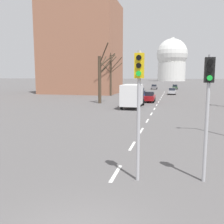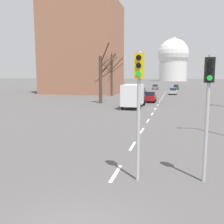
# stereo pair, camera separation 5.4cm
# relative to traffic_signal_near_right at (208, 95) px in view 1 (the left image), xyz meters

# --- Properties ---
(lane_stripe_0) EXTENTS (0.16, 2.00, 0.01)m
(lane_stripe_0) POSITION_rel_traffic_signal_near_right_xyz_m (-3.66, -0.04, -3.53)
(lane_stripe_0) COLOR silver
(lane_stripe_0) RESTS_ON ground_plane
(lane_stripe_1) EXTENTS (0.16, 2.00, 0.01)m
(lane_stripe_1) POSITION_rel_traffic_signal_near_right_xyz_m (-3.66, 4.46, -3.53)
(lane_stripe_1) COLOR silver
(lane_stripe_1) RESTS_ON ground_plane
(lane_stripe_2) EXTENTS (0.16, 2.00, 0.01)m
(lane_stripe_2) POSITION_rel_traffic_signal_near_right_xyz_m (-3.66, 8.96, -3.53)
(lane_stripe_2) COLOR silver
(lane_stripe_2) RESTS_ON ground_plane
(lane_stripe_3) EXTENTS (0.16, 2.00, 0.01)m
(lane_stripe_3) POSITION_rel_traffic_signal_near_right_xyz_m (-3.66, 13.46, -3.53)
(lane_stripe_3) COLOR silver
(lane_stripe_3) RESTS_ON ground_plane
(lane_stripe_4) EXTENTS (0.16, 2.00, 0.01)m
(lane_stripe_4) POSITION_rel_traffic_signal_near_right_xyz_m (-3.66, 17.96, -3.53)
(lane_stripe_4) COLOR silver
(lane_stripe_4) RESTS_ON ground_plane
(lane_stripe_5) EXTENTS (0.16, 2.00, 0.01)m
(lane_stripe_5) POSITION_rel_traffic_signal_near_right_xyz_m (-3.66, 22.46, -3.53)
(lane_stripe_5) COLOR silver
(lane_stripe_5) RESTS_ON ground_plane
(lane_stripe_6) EXTENTS (0.16, 2.00, 0.01)m
(lane_stripe_6) POSITION_rel_traffic_signal_near_right_xyz_m (-3.66, 26.96, -3.53)
(lane_stripe_6) COLOR silver
(lane_stripe_6) RESTS_ON ground_plane
(lane_stripe_7) EXTENTS (0.16, 2.00, 0.01)m
(lane_stripe_7) POSITION_rel_traffic_signal_near_right_xyz_m (-3.66, 31.46, -3.53)
(lane_stripe_7) COLOR silver
(lane_stripe_7) RESTS_ON ground_plane
(lane_stripe_8) EXTENTS (0.16, 2.00, 0.01)m
(lane_stripe_8) POSITION_rel_traffic_signal_near_right_xyz_m (-3.66, 35.96, -3.53)
(lane_stripe_8) COLOR silver
(lane_stripe_8) RESTS_ON ground_plane
(lane_stripe_9) EXTENTS (0.16, 2.00, 0.01)m
(lane_stripe_9) POSITION_rel_traffic_signal_near_right_xyz_m (-3.66, 40.46, -3.53)
(lane_stripe_9) COLOR silver
(lane_stripe_9) RESTS_ON ground_plane
(lane_stripe_10) EXTENTS (0.16, 2.00, 0.01)m
(lane_stripe_10) POSITION_rel_traffic_signal_near_right_xyz_m (-3.66, 44.96, -3.53)
(lane_stripe_10) COLOR silver
(lane_stripe_10) RESTS_ON ground_plane
(lane_stripe_11) EXTENTS (0.16, 2.00, 0.01)m
(lane_stripe_11) POSITION_rel_traffic_signal_near_right_xyz_m (-3.66, 49.46, -3.53)
(lane_stripe_11) COLOR silver
(lane_stripe_11) RESTS_ON ground_plane
(lane_stripe_12) EXTENTS (0.16, 2.00, 0.01)m
(lane_stripe_12) POSITION_rel_traffic_signal_near_right_xyz_m (-3.66, 53.96, -3.53)
(lane_stripe_12) COLOR silver
(lane_stripe_12) RESTS_ON ground_plane
(lane_stripe_13) EXTENTS (0.16, 2.00, 0.01)m
(lane_stripe_13) POSITION_rel_traffic_signal_near_right_xyz_m (-3.66, 58.46, -3.53)
(lane_stripe_13) COLOR silver
(lane_stripe_13) RESTS_ON ground_plane
(traffic_signal_near_right) EXTENTS (0.36, 0.34, 5.06)m
(traffic_signal_near_right) POSITION_rel_traffic_signal_near_right_xyz_m (0.00, 0.00, 0.00)
(traffic_signal_near_right) COLOR #B2B2B7
(traffic_signal_near_right) RESTS_ON ground_plane
(traffic_signal_centre_tall) EXTENTS (0.36, 0.34, 5.23)m
(traffic_signal_centre_tall) POSITION_rel_traffic_signal_near_right_xyz_m (-2.63, -0.52, 0.11)
(traffic_signal_centre_tall) COLOR #B2B2B7
(traffic_signal_centre_tall) RESTS_ON ground_plane
(sedan_near_left) EXTENTS (1.71, 4.15, 1.55)m
(sedan_near_left) POSITION_rel_traffic_signal_near_right_xyz_m (-1.66, 49.62, -2.75)
(sedan_near_left) COLOR #B7B7BC
(sedan_near_left) RESTS_ON ground_plane
(sedan_near_right) EXTENTS (1.76, 4.39, 1.58)m
(sedan_near_right) POSITION_rel_traffic_signal_near_right_xyz_m (-0.92, 73.65, -2.73)
(sedan_near_right) COLOR #2D4C33
(sedan_near_right) RESTS_ON ground_plane
(sedan_mid_centre) EXTENTS (1.69, 3.91, 1.77)m
(sedan_mid_centre) POSITION_rel_traffic_signal_near_right_xyz_m (-5.08, 30.87, -2.65)
(sedan_mid_centre) COLOR maroon
(sedan_mid_centre) RESTS_ON ground_plane
(sedan_far_left) EXTENTS (1.97, 4.58, 1.55)m
(sedan_far_left) POSITION_rel_traffic_signal_near_right_xyz_m (-7.26, 37.34, -2.74)
(sedan_far_left) COLOR navy
(sedan_far_left) RESTS_ON ground_plane
(sedan_far_right) EXTENTS (1.88, 3.90, 1.56)m
(sedan_far_right) POSITION_rel_traffic_signal_near_right_xyz_m (-7.50, 72.21, -2.73)
(sedan_far_right) COLOR slate
(sedan_far_right) RESTS_ON ground_plane
(delivery_truck) EXTENTS (2.44, 7.20, 3.14)m
(delivery_truck) POSITION_rel_traffic_signal_near_right_xyz_m (-6.66, 23.27, -1.83)
(delivery_truck) COLOR #333842
(delivery_truck) RESTS_ON ground_plane
(bare_tree_left_near) EXTENTS (2.60, 3.92, 9.12)m
(bare_tree_left_near) POSITION_rel_traffic_signal_near_right_xyz_m (-12.37, 27.42, 0.78)
(bare_tree_left_near) COLOR #473828
(bare_tree_left_near) RESTS_ON ground_plane
(bare_tree_left_far) EXTENTS (5.19, 2.65, 9.09)m
(bare_tree_left_far) POSITION_rel_traffic_signal_near_right_xyz_m (-14.54, 42.38, 1.24)
(bare_tree_left_far) COLOR #473828
(bare_tree_left_far) RESTS_ON ground_plane
(capitol_dome) EXTENTS (25.99, 25.99, 36.70)m
(capitol_dome) POSITION_rel_traffic_signal_near_right_xyz_m (-3.66, 213.35, 14.35)
(capitol_dome) COLOR silver
(capitol_dome) RESTS_ON ground_plane
(apartment_block_left) EXTENTS (18.00, 14.00, 21.78)m
(apartment_block_left) POSITION_rel_traffic_signal_near_right_xyz_m (-23.79, 49.45, 7.36)
(apartment_block_left) COLOR #9E664C
(apartment_block_left) RESTS_ON ground_plane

